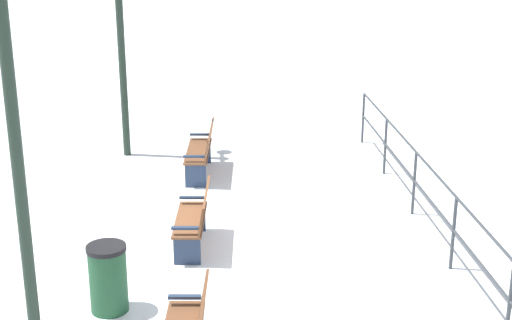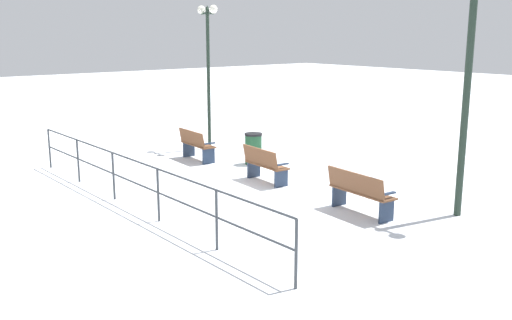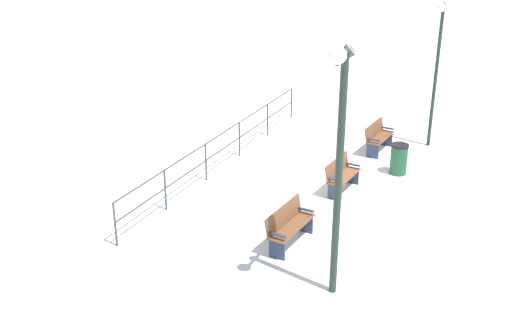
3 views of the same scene
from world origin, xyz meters
name	(u,v)px [view 1 (image 1 of 3)]	position (x,y,z in m)	size (l,w,h in m)	color
ground_plane	(194,247)	(0.00, 0.00, 0.00)	(80.00, 80.00, 0.00)	white
bench_nearest	(202,150)	(-0.17, -3.21, 0.49)	(0.60, 1.60, 0.91)	brown
bench_second	(195,218)	(-0.03, 0.01, 0.47)	(0.59, 1.40, 0.89)	brown
lamppost_middle	(14,131)	(1.36, 4.44, 3.15)	(0.26, 0.91, 4.49)	#1E2D23
waterfront_railing	(433,194)	(-3.61, 0.00, 0.73)	(0.05, 10.04, 1.09)	#383D42
trash_bin	(108,278)	(1.05, 1.80, 0.45)	(0.50, 0.50, 0.89)	#1E4C2D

